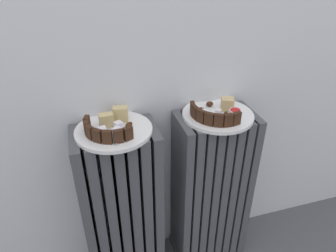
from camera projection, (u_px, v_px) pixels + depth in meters
radiator_left at (122, 211)px, 1.14m from camera, size 0.29×0.17×0.68m
radiator_right at (210, 192)px, 1.23m from camera, size 0.29×0.17×0.68m
plate_left at (114, 130)px, 0.96m from camera, size 0.24×0.24×0.01m
plate_right at (218, 115)px, 1.05m from camera, size 0.24×0.24×0.01m
dark_cake_slice_left_0 at (87, 123)px, 0.95m from camera, size 0.02×0.03×0.04m
dark_cake_slice_left_1 at (86, 128)px, 0.92m from camera, size 0.02×0.03×0.04m
dark_cake_slice_left_2 at (90, 132)px, 0.90m from camera, size 0.03×0.03×0.04m
dark_cake_slice_left_3 at (97, 136)px, 0.89m from camera, size 0.03×0.03×0.04m
dark_cake_slice_left_4 at (107, 137)px, 0.88m from camera, size 0.03×0.02×0.04m
dark_cake_slice_left_5 at (118, 136)px, 0.88m from camera, size 0.03×0.02×0.04m
dark_cake_slice_left_6 at (128, 133)px, 0.90m from camera, size 0.03×0.02×0.04m
marble_cake_slice_left_0 at (106, 121)px, 0.96m from camera, size 0.04×0.03×0.05m
marble_cake_slice_left_1 at (121, 114)px, 0.99m from camera, size 0.05×0.04×0.05m
turkish_delight_left_0 at (117, 131)px, 0.93m from camera, size 0.03×0.03×0.02m
turkish_delight_left_1 at (118, 125)px, 0.96m from camera, size 0.03×0.03×0.02m
turkish_delight_left_2 at (102, 131)px, 0.92m from camera, size 0.03×0.03×0.02m
turkish_delight_left_3 at (127, 131)px, 0.93m from camera, size 0.03×0.03×0.02m
medjool_date_left_0 at (110, 116)px, 1.01m from camera, size 0.03×0.02×0.01m
medjool_date_left_1 at (129, 124)px, 0.97m from camera, size 0.03×0.03×0.01m
dark_cake_slice_right_0 at (192, 108)px, 1.03m from camera, size 0.02×0.03×0.04m
dark_cake_slice_right_1 at (195, 113)px, 1.00m from camera, size 0.02×0.03×0.04m
dark_cake_slice_right_2 at (201, 116)px, 0.98m from camera, size 0.03×0.03×0.04m
dark_cake_slice_right_3 at (209, 119)px, 0.97m from camera, size 0.03×0.03×0.04m
dark_cake_slice_right_4 at (219, 121)px, 0.96m from camera, size 0.03×0.02×0.04m
dark_cake_slice_right_5 at (228, 120)px, 0.96m from camera, size 0.03×0.02×0.04m
dark_cake_slice_right_6 at (236, 119)px, 0.97m from camera, size 0.03×0.02×0.04m
marble_cake_slice_right_0 at (227, 104)px, 1.06m from camera, size 0.05×0.05×0.04m
turkish_delight_right_0 at (204, 114)px, 1.02m from camera, size 0.03×0.03×0.02m
turkish_delight_right_1 at (218, 112)px, 1.03m from camera, size 0.03×0.03×0.02m
turkish_delight_right_2 at (215, 119)px, 0.99m from camera, size 0.02×0.02×0.02m
medjool_date_right_0 at (202, 110)px, 1.05m from camera, size 0.02×0.03×0.02m
medjool_date_right_1 at (226, 114)px, 1.02m from camera, size 0.03×0.03×0.02m
medjool_date_right_2 at (210, 104)px, 1.09m from camera, size 0.03×0.02×0.02m
jam_bowl_right at (235, 113)px, 1.02m from camera, size 0.04×0.04×0.02m
fork at (113, 135)px, 0.93m from camera, size 0.02×0.10×0.00m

